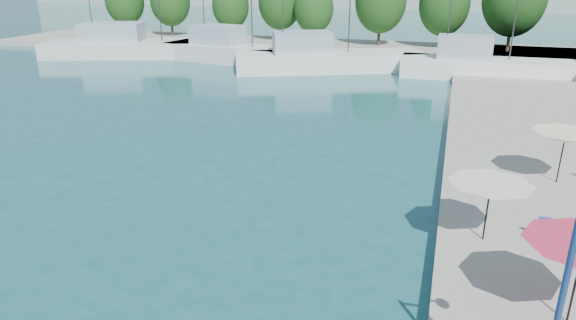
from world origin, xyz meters
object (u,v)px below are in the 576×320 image
(trawler_01, at_px, (138,47))
(umbrella_white, at_px, (490,190))
(umbrella_cream, at_px, (565,137))
(trawler_03, at_px, (325,60))
(trawler_04, at_px, (485,67))
(trawler_02, at_px, (235,52))

(trawler_01, height_order, umbrella_white, trawler_01)
(umbrella_white, xyz_separation_m, umbrella_cream, (3.28, 6.44, 0.21))
(trawler_03, bearing_deg, umbrella_cream, -81.20)
(trawler_01, height_order, trawler_04, same)
(umbrella_cream, bearing_deg, trawler_02, 134.47)
(trawler_02, bearing_deg, trawler_04, 7.74)
(trawler_01, xyz_separation_m, umbrella_white, (36.45, -34.66, 1.40))
(trawler_02, bearing_deg, trawler_03, 0.41)
(umbrella_white, bearing_deg, umbrella_cream, 63.04)
(trawler_02, xyz_separation_m, trawler_03, (10.44, -1.88, -0.00))
(trawler_01, distance_m, umbrella_white, 50.32)
(trawler_04, distance_m, umbrella_cream, 26.88)
(trawler_04, distance_m, umbrella_white, 33.23)
(trawler_02, bearing_deg, umbrella_cream, -34.90)
(trawler_02, distance_m, trawler_04, 25.42)
(trawler_04, bearing_deg, umbrella_white, -93.26)
(trawler_03, height_order, umbrella_cream, trawler_03)
(trawler_02, height_order, trawler_04, same)
(trawler_03, distance_m, trawler_04, 14.95)
(umbrella_white, bearing_deg, trawler_03, 112.95)
(trawler_04, bearing_deg, trawler_03, -178.97)
(umbrella_cream, bearing_deg, trawler_01, 144.61)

